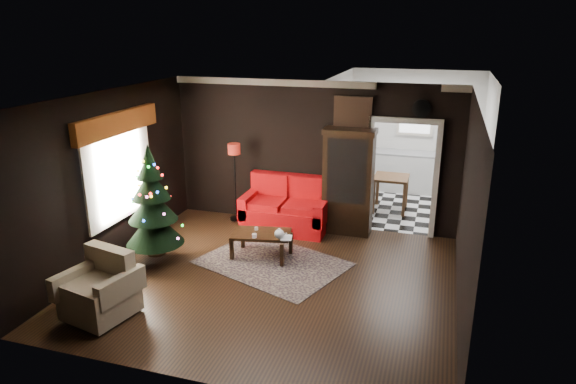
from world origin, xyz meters
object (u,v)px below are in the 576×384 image
(christmas_tree, at_px, (152,203))
(armchair, at_px, (98,286))
(teapot, at_px, (279,234))
(curio_cabinet, at_px, (348,184))
(wall_clock, at_px, (421,108))
(floor_lamp, at_px, (235,182))
(coffee_table, at_px, (262,245))
(loveseat, at_px, (286,205))
(kitchen_table, at_px, (390,193))

(christmas_tree, bearing_deg, armchair, -84.66)
(christmas_tree, distance_m, teapot, 2.10)
(curio_cabinet, bearing_deg, wall_clock, 8.53)
(curio_cabinet, distance_m, teapot, 1.91)
(floor_lamp, height_order, coffee_table, floor_lamp)
(armchair, bearing_deg, christmas_tree, 107.88)
(loveseat, bearing_deg, floor_lamp, 176.59)
(teapot, height_order, kitchen_table, kitchen_table)
(armchair, distance_m, teapot, 2.88)
(armchair, height_order, wall_clock, wall_clock)
(armchair, relative_size, kitchen_table, 1.13)
(coffee_table, distance_m, teapot, 0.49)
(curio_cabinet, relative_size, armchair, 2.23)
(loveseat, height_order, coffee_table, loveseat)
(loveseat, relative_size, christmas_tree, 0.95)
(floor_lamp, height_order, christmas_tree, christmas_tree)
(loveseat, bearing_deg, wall_clock, 9.66)
(wall_clock, relative_size, kitchen_table, 0.43)
(christmas_tree, height_order, wall_clock, wall_clock)
(curio_cabinet, bearing_deg, teapot, -115.44)
(armchair, relative_size, teapot, 4.68)
(curio_cabinet, xyz_separation_m, wall_clock, (1.20, 0.18, 1.43))
(curio_cabinet, height_order, coffee_table, curio_cabinet)
(floor_lamp, relative_size, armchair, 1.82)
(floor_lamp, bearing_deg, coffee_table, -53.10)
(armchair, bearing_deg, wall_clock, 59.72)
(floor_lamp, xyz_separation_m, wall_clock, (3.40, 0.34, 1.55))
(floor_lamp, height_order, teapot, floor_lamp)
(loveseat, height_order, christmas_tree, christmas_tree)
(armchair, bearing_deg, curio_cabinet, 68.97)
(teapot, relative_size, wall_clock, 0.57)
(armchair, distance_m, kitchen_table, 6.27)
(christmas_tree, distance_m, kitchen_table, 5.06)
(floor_lamp, height_order, kitchen_table, floor_lamp)
(loveseat, xyz_separation_m, coffee_table, (-0.02, -1.32, -0.27))
(coffee_table, xyz_separation_m, teapot, (0.36, -0.15, 0.30))
(kitchen_table, bearing_deg, armchair, -121.29)
(loveseat, height_order, floor_lamp, floor_lamp)
(armchair, xyz_separation_m, coffee_table, (1.44, 2.39, -0.23))
(floor_lamp, relative_size, coffee_table, 1.61)
(wall_clock, bearing_deg, floor_lamp, -174.34)
(kitchen_table, bearing_deg, teapot, -114.99)
(curio_cabinet, relative_size, christmas_tree, 1.06)
(armchair, height_order, coffee_table, armchair)
(curio_cabinet, xyz_separation_m, armchair, (-2.61, -3.93, -0.49))
(floor_lamp, bearing_deg, armchair, -96.11)
(christmas_tree, height_order, teapot, christmas_tree)
(coffee_table, distance_m, kitchen_table, 3.48)
(teapot, height_order, wall_clock, wall_clock)
(armchair, relative_size, coffee_table, 0.89)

